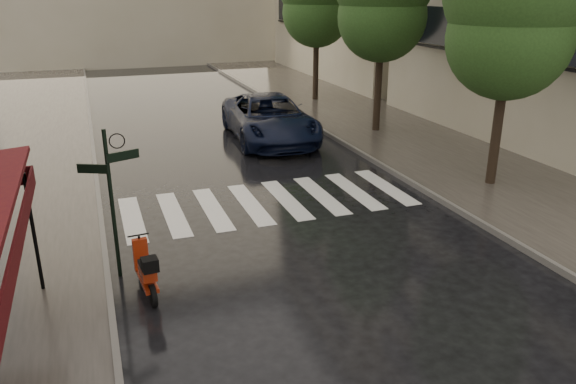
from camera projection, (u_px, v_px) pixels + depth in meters
ground at (208, 346)px, 9.31m from camera, size 120.00×120.00×0.00m
sidewalk_far at (392, 130)px, 23.14m from camera, size 5.50×60.00×0.12m
curb_near at (94, 156)px, 19.44m from camera, size 0.12×60.00×0.16m
curb_far at (330, 135)px, 22.25m from camera, size 0.12×60.00×0.16m
crosswalk at (268, 202)px, 15.56m from camera, size 7.85×3.20×0.01m
signpost at (111, 192)px, 10.96m from camera, size 1.17×0.29×3.10m
scooter at (146, 272)px, 10.75m from camera, size 0.46×1.56×1.02m
parked_car at (269, 118)px, 21.54m from camera, size 3.25×6.35×1.72m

